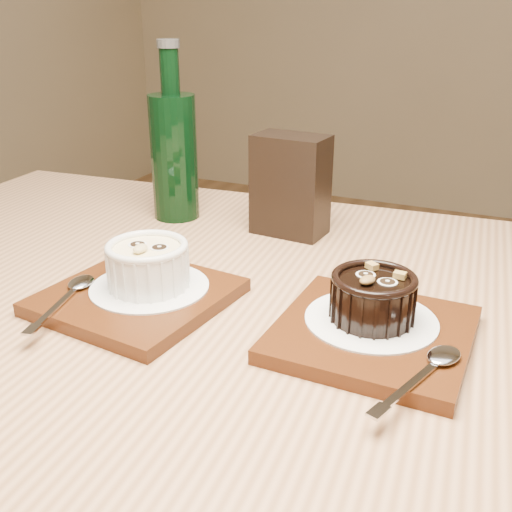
% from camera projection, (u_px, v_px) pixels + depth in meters
% --- Properties ---
extents(table, '(1.26, 0.89, 0.75)m').
position_uv_depth(table, '(248.00, 379.00, 0.68)').
color(table, '#9E6C45').
rests_on(table, ground).
extents(tray_left, '(0.20, 0.20, 0.01)m').
position_uv_depth(tray_left, '(137.00, 297.00, 0.65)').
color(tray_left, '#4D230C').
rests_on(tray_left, table).
extents(doily_left, '(0.13, 0.13, 0.00)m').
position_uv_depth(doily_left, '(150.00, 287.00, 0.66)').
color(doily_left, white).
rests_on(doily_left, tray_left).
extents(ramekin_white, '(0.09, 0.09, 0.05)m').
position_uv_depth(ramekin_white, '(148.00, 263.00, 0.65)').
color(ramekin_white, white).
rests_on(ramekin_white, doily_left).
extents(spoon_left, '(0.06, 0.14, 0.01)m').
position_uv_depth(spoon_left, '(66.00, 296.00, 0.63)').
color(spoon_left, '#B9BBC2').
rests_on(spoon_left, tray_left).
extents(tray_right, '(0.18, 0.18, 0.01)m').
position_uv_depth(tray_right, '(372.00, 334.00, 0.58)').
color(tray_right, '#4D230C').
rests_on(tray_right, table).
extents(doily_right, '(0.13, 0.13, 0.00)m').
position_uv_depth(doily_right, '(371.00, 320.00, 0.59)').
color(doily_right, white).
rests_on(doily_right, tray_right).
extents(ramekin_dark, '(0.08, 0.08, 0.05)m').
position_uv_depth(ramekin_dark, '(373.00, 295.00, 0.58)').
color(ramekin_dark, black).
rests_on(ramekin_dark, doily_right).
extents(spoon_right, '(0.07, 0.14, 0.01)m').
position_uv_depth(spoon_right, '(424.00, 372.00, 0.50)').
color(spoon_right, '#B9BBC2').
rests_on(spoon_right, tray_right).
extents(condiment_stand, '(0.10, 0.07, 0.14)m').
position_uv_depth(condiment_stand, '(290.00, 185.00, 0.83)').
color(condiment_stand, black).
rests_on(condiment_stand, table).
extents(green_bottle, '(0.07, 0.07, 0.26)m').
position_uv_depth(green_bottle, '(174.00, 152.00, 0.89)').
color(green_bottle, black).
rests_on(green_bottle, table).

